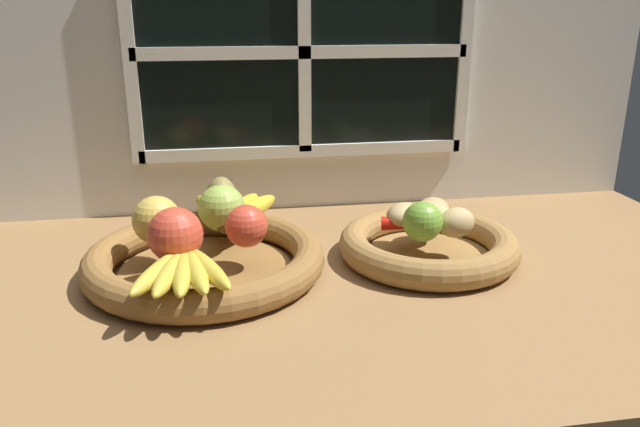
# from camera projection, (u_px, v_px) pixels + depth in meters

# --- Properties ---
(ground_plane) EXTENTS (1.40, 0.90, 0.03)m
(ground_plane) POSITION_uv_depth(u_px,v_px,m) (330.00, 268.00, 1.01)
(ground_plane) COLOR olive
(back_wall) EXTENTS (1.40, 0.05, 0.55)m
(back_wall) POSITION_uv_depth(u_px,v_px,m) (303.00, 68.00, 1.19)
(back_wall) COLOR silver
(back_wall) RESTS_ON ground_plane
(fruit_bowl_left) EXTENTS (0.37, 0.37, 0.05)m
(fruit_bowl_left) POSITION_uv_depth(u_px,v_px,m) (205.00, 260.00, 0.95)
(fruit_bowl_left) COLOR brown
(fruit_bowl_left) RESTS_ON ground_plane
(fruit_bowl_right) EXTENTS (0.29, 0.29, 0.05)m
(fruit_bowl_right) POSITION_uv_depth(u_px,v_px,m) (428.00, 246.00, 1.00)
(fruit_bowl_right) COLOR olive
(fruit_bowl_right) RESTS_ON ground_plane
(apple_green_back) EXTENTS (0.08, 0.08, 0.08)m
(apple_green_back) POSITION_uv_depth(u_px,v_px,m) (222.00, 208.00, 0.99)
(apple_green_back) COLOR #99B74C
(apple_green_back) RESTS_ON fruit_bowl_left
(apple_golden_left) EXTENTS (0.07, 0.07, 0.07)m
(apple_golden_left) POSITION_uv_depth(u_px,v_px,m) (157.00, 220.00, 0.93)
(apple_golden_left) COLOR gold
(apple_golden_left) RESTS_ON fruit_bowl_left
(apple_red_right) EXTENTS (0.06, 0.06, 0.06)m
(apple_red_right) POSITION_uv_depth(u_px,v_px,m) (246.00, 226.00, 0.92)
(apple_red_right) COLOR #CC422D
(apple_red_right) RESTS_ON fruit_bowl_left
(apple_red_front) EXTENTS (0.08, 0.08, 0.08)m
(apple_red_front) POSITION_uv_depth(u_px,v_px,m) (175.00, 235.00, 0.87)
(apple_red_front) COLOR #CC422D
(apple_red_front) RESTS_ON fruit_bowl_left
(pear_brown) EXTENTS (0.05, 0.06, 0.08)m
(pear_brown) POSITION_uv_depth(u_px,v_px,m) (222.00, 202.00, 1.00)
(pear_brown) COLOR olive
(pear_brown) RESTS_ON fruit_bowl_left
(banana_bunch_front) EXTENTS (0.14, 0.17, 0.03)m
(banana_bunch_front) POSITION_uv_depth(u_px,v_px,m) (184.00, 269.00, 0.82)
(banana_bunch_front) COLOR gold
(banana_bunch_front) RESTS_ON fruit_bowl_left
(banana_bunch_back) EXTENTS (0.16, 0.18, 0.03)m
(banana_bunch_back) POSITION_uv_depth(u_px,v_px,m) (231.00, 210.00, 1.05)
(banana_bunch_back) COLOR gold
(banana_bunch_back) RESTS_ON fruit_bowl_left
(potato_large) EXTENTS (0.09, 0.09, 0.05)m
(potato_large) POSITION_uv_depth(u_px,v_px,m) (430.00, 216.00, 0.99)
(potato_large) COLOR tan
(potato_large) RESTS_ON fruit_bowl_right
(potato_small) EXTENTS (0.07, 0.06, 0.05)m
(potato_small) POSITION_uv_depth(u_px,v_px,m) (456.00, 223.00, 0.96)
(potato_small) COLOR tan
(potato_small) RESTS_ON fruit_bowl_right
(potato_oblong) EXTENTS (0.09, 0.09, 0.04)m
(potato_oblong) POSITION_uv_depth(u_px,v_px,m) (403.00, 215.00, 1.01)
(potato_oblong) COLOR tan
(potato_oblong) RESTS_ON fruit_bowl_right
(potato_back) EXTENTS (0.08, 0.08, 0.04)m
(potato_back) POSITION_uv_depth(u_px,v_px,m) (433.00, 210.00, 1.03)
(potato_back) COLOR tan
(potato_back) RESTS_ON fruit_bowl_right
(lime_near) EXTENTS (0.06, 0.06, 0.06)m
(lime_near) POSITION_uv_depth(u_px,v_px,m) (423.00, 222.00, 0.94)
(lime_near) COLOR #6B9E33
(lime_near) RESTS_ON fruit_bowl_right
(chili_pepper) EXTENTS (0.13, 0.05, 0.02)m
(chili_pepper) POSITION_uv_depth(u_px,v_px,m) (420.00, 225.00, 0.99)
(chili_pepper) COLOR red
(chili_pepper) RESTS_ON fruit_bowl_right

